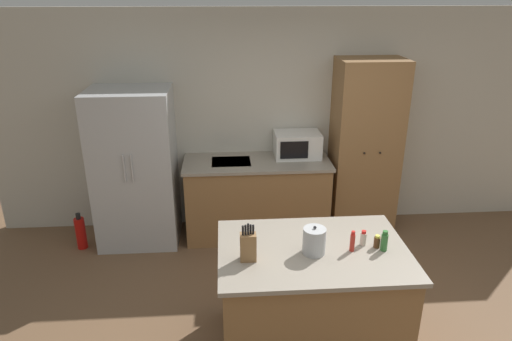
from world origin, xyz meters
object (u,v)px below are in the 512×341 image
object	(u,v)px
spice_bottle_tall_dark	(363,238)
spice_bottle_amber_oil	(384,242)
knife_block	(248,246)
kettle	(314,241)
pantry_cabinet	(365,148)
spice_bottle_short_red	(377,242)
fire_extinguisher	(81,233)
microwave	(297,145)
refrigerator	(135,168)
spice_bottle_green_herb	(352,242)

from	to	relation	value
spice_bottle_tall_dark	spice_bottle_amber_oil	xyz separation A→B (m)	(0.13, -0.09, 0.02)
knife_block	kettle	bearing A→B (deg)	7.00
spice_bottle_tall_dark	kettle	world-z (taller)	kettle
pantry_cabinet	spice_bottle_short_red	size ratio (longest dim) A/B	19.90
spice_bottle_tall_dark	pantry_cabinet	bearing A→B (deg)	73.16
spice_bottle_tall_dark	spice_bottle_short_red	bearing A→B (deg)	-24.67
kettle	fire_extinguisher	bearing A→B (deg)	142.58
spice_bottle_amber_oil	spice_bottle_tall_dark	bearing A→B (deg)	144.95
spice_bottle_amber_oil	kettle	distance (m)	0.54
microwave	spice_bottle_amber_oil	world-z (taller)	microwave
pantry_cabinet	fire_extinguisher	size ratio (longest dim) A/B	4.72
knife_block	spice_bottle_short_red	size ratio (longest dim) A/B	2.91
spice_bottle_amber_oil	fire_extinguisher	bearing A→B (deg)	148.03
spice_bottle_tall_dark	spice_bottle_short_red	size ratio (longest dim) A/B	1.19
knife_block	spice_bottle_short_red	bearing A→B (deg)	5.86
knife_block	kettle	size ratio (longest dim) A/B	1.33
pantry_cabinet	microwave	distance (m)	0.79
spice_bottle_tall_dark	fire_extinguisher	bearing A→B (deg)	148.19
spice_bottle_tall_dark	spice_bottle_amber_oil	bearing A→B (deg)	-35.05
refrigerator	knife_block	distance (m)	2.32
knife_block	spice_bottle_green_herb	distance (m)	0.79
fire_extinguisher	spice_bottle_short_red	bearing A→B (deg)	-31.58
spice_bottle_amber_oil	refrigerator	bearing A→B (deg)	138.34
microwave	kettle	size ratio (longest dim) A/B	2.33
refrigerator	kettle	size ratio (longest dim) A/B	7.85
spice_bottle_amber_oil	spice_bottle_green_herb	distance (m)	0.24
pantry_cabinet	fire_extinguisher	xyz separation A→B (m)	(-3.30, -0.26, -0.84)
microwave	spice_bottle_green_herb	distance (m)	2.08
pantry_cabinet	refrigerator	bearing A→B (deg)	-178.14
fire_extinguisher	pantry_cabinet	bearing A→B (deg)	4.54
microwave	spice_bottle_amber_oil	xyz separation A→B (m)	(0.34, -2.10, -0.07)
knife_block	fire_extinguisher	xyz separation A→B (m)	(-1.81, 1.83, -0.85)
spice_bottle_green_herb	fire_extinguisher	size ratio (longest dim) A/B	0.38
kettle	spice_bottle_amber_oil	bearing A→B (deg)	-0.95
refrigerator	spice_bottle_green_herb	xyz separation A→B (m)	(1.95, -1.94, 0.12)
refrigerator	pantry_cabinet	distance (m)	2.65
fire_extinguisher	kettle	bearing A→B (deg)	-37.42
spice_bottle_short_red	kettle	distance (m)	0.50
refrigerator	spice_bottle_green_herb	size ratio (longest dim) A/B	10.70
spice_bottle_tall_dark	spice_bottle_green_herb	size ratio (longest dim) A/B	0.74
refrigerator	spice_bottle_amber_oil	bearing A→B (deg)	-41.66
microwave	spice_bottle_tall_dark	distance (m)	2.01
refrigerator	spice_bottle_green_herb	world-z (taller)	refrigerator
microwave	kettle	distance (m)	2.10
spice_bottle_short_red	fire_extinguisher	size ratio (longest dim) A/B	0.24
spice_bottle_short_red	kettle	size ratio (longest dim) A/B	0.46
pantry_cabinet	spice_bottle_amber_oil	size ratio (longest dim) A/B	12.47
microwave	spice_bottle_tall_dark	xyz separation A→B (m)	(0.20, -2.00, -0.09)
knife_block	fire_extinguisher	world-z (taller)	knife_block
spice_bottle_short_red	spice_bottle_amber_oil	world-z (taller)	spice_bottle_amber_oil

